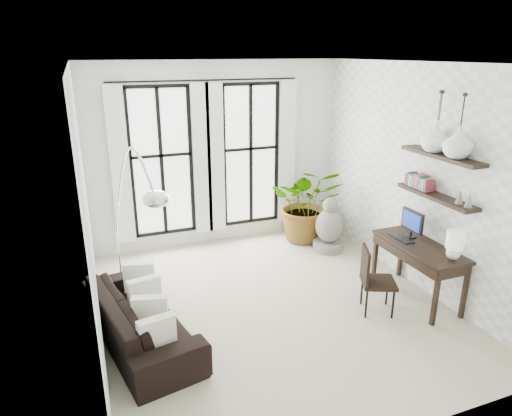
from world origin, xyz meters
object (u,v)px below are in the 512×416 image
sofa (140,318)px  arc_lamp (132,186)px  desk_chair (373,276)px  buddha (329,228)px  desk (421,250)px  plant (307,204)px

sofa → arc_lamp: (0.10, 0.66, 1.45)m
arc_lamp → desk_chair: bearing=-20.7°
desk_chair → buddha: size_ratio=0.94×
sofa → buddha: (3.44, 1.54, 0.09)m
desk → sofa: bearing=173.7°
sofa → desk: (3.74, -0.41, 0.45)m
desk_chair → sofa: bearing=-164.4°
desk → buddha: desk is taller
arc_lamp → desk: bearing=-16.4°
desk → desk_chair: desk is taller
sofa → desk_chair: (2.97, -0.43, 0.20)m
sofa → buddha: buddha is taller
desk → arc_lamp: arc_lamp is taller
plant → desk_chair: plant is taller
sofa → desk_chair: size_ratio=2.36×
desk → buddha: 2.00m
arc_lamp → sofa: bearing=-98.8°
sofa → desk_chair: 3.01m
desk_chair → buddha: (0.47, 1.96, -0.11)m
desk → plant: bearing=100.5°
desk → arc_lamp: size_ratio=0.61×
desk → desk_chair: (-0.77, -0.01, -0.24)m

